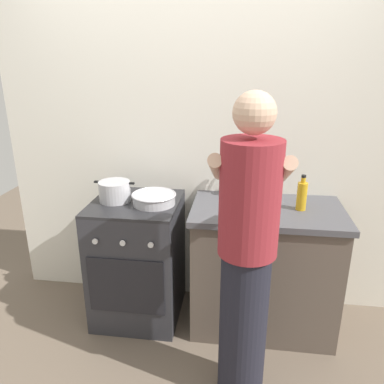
# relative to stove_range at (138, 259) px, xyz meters

# --- Properties ---
(ground) EXTENTS (6.00, 6.00, 0.00)m
(ground) POSITION_rel_stove_range_xyz_m (0.35, -0.15, -0.45)
(ground) COLOR #6B5B4C
(back_wall) EXTENTS (3.20, 0.10, 2.50)m
(back_wall) POSITION_rel_stove_range_xyz_m (0.55, 0.35, 0.80)
(back_wall) COLOR silver
(back_wall) RESTS_ON ground
(countertop) EXTENTS (1.00, 0.60, 0.90)m
(countertop) POSITION_rel_stove_range_xyz_m (0.90, 0.00, 0.00)
(countertop) COLOR brown
(countertop) RESTS_ON ground
(stove_range) EXTENTS (0.60, 0.62, 0.90)m
(stove_range) POSITION_rel_stove_range_xyz_m (0.00, 0.00, 0.00)
(stove_range) COLOR #2D2D33
(stove_range) RESTS_ON ground
(pot) EXTENTS (0.28, 0.22, 0.14)m
(pot) POSITION_rel_stove_range_xyz_m (-0.14, 0.00, 0.52)
(pot) COLOR #B2B2B7
(pot) RESTS_ON stove_range
(mixing_bowl) EXTENTS (0.30, 0.30, 0.07)m
(mixing_bowl) POSITION_rel_stove_range_xyz_m (0.14, -0.02, 0.49)
(mixing_bowl) COLOR #B7B7BC
(mixing_bowl) RESTS_ON stove_range
(utensil_crock) EXTENTS (0.10, 0.10, 0.31)m
(utensil_crock) POSITION_rel_stove_range_xyz_m (0.70, 0.21, 0.54)
(utensil_crock) COLOR silver
(utensil_crock) RESTS_ON countertop
(spice_bottle) EXTENTS (0.04, 0.04, 0.09)m
(spice_bottle) POSITION_rel_stove_range_xyz_m (0.90, -0.04, 0.50)
(spice_bottle) COLOR silver
(spice_bottle) RESTS_ON countertop
(oil_bottle) EXTENTS (0.06, 0.06, 0.23)m
(oil_bottle) POSITION_rel_stove_range_xyz_m (1.11, 0.01, 0.55)
(oil_bottle) COLOR gold
(oil_bottle) RESTS_ON countertop
(person) EXTENTS (0.41, 0.50, 1.70)m
(person) POSITION_rel_stove_range_xyz_m (0.76, -0.62, 0.41)
(person) COLOR black
(person) RESTS_ON ground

